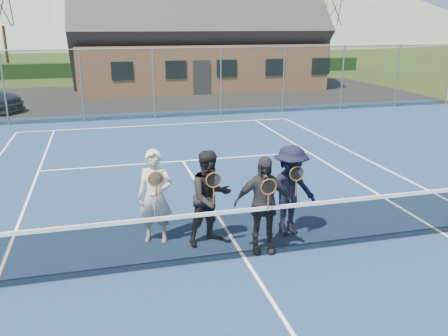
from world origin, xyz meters
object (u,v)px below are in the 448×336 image
at_px(player_b, 210,198).
at_px(player_a, 155,196).
at_px(player_c, 263,205).
at_px(player_d, 290,191).
at_px(tennis_net, 245,231).
at_px(clubhouse, 196,24).

bearing_deg(player_b, player_a, 162.18).
xyz_separation_m(player_c, player_d, (0.75, 0.57, -0.00)).
xyz_separation_m(player_a, player_b, (0.99, -0.32, -0.00)).
bearing_deg(player_c, player_b, 144.36).
bearing_deg(player_a, player_d, -7.61).
bearing_deg(player_a, player_c, -26.63).
xyz_separation_m(tennis_net, player_b, (-0.43, 0.79, 0.38)).
distance_m(tennis_net, player_d, 1.43).
distance_m(tennis_net, clubhouse, 24.57).
bearing_deg(clubhouse, player_a, -103.31).
bearing_deg(player_d, clubhouse, 83.00).
distance_m(player_a, player_c, 2.03).
relative_size(player_c, player_d, 1.00).
relative_size(clubhouse, player_d, 8.67).
height_order(player_b, player_c, same).
xyz_separation_m(tennis_net, player_d, (1.15, 0.76, 0.38)).
relative_size(tennis_net, player_a, 6.49).
distance_m(player_a, player_d, 2.59).
xyz_separation_m(player_a, player_c, (1.81, -0.91, -0.00)).
relative_size(player_a, player_c, 1.00).
relative_size(clubhouse, player_a, 8.67).
height_order(player_b, player_d, same).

